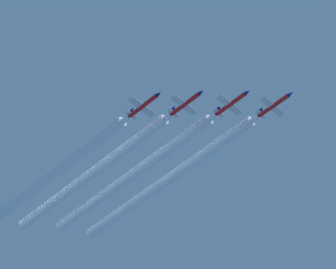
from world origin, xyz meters
The scene contains 8 objects.
jet_lead centered at (-14.12, 12.62, 189.84)m, with size 8.82×12.85×3.09m.
jet_second_echelon centered at (-4.53, 4.93, 188.80)m, with size 8.82×12.85×3.09m.
jet_third_echelon centered at (5.06, -3.58, 187.73)m, with size 8.82×12.85×3.09m.
jet_fourth_echelon centered at (13.73, -11.44, 186.11)m, with size 8.82×12.85×3.09m.
smoke_trail_lead centered at (-14.12, -29.20, 189.81)m, with size 3.13×71.97×3.13m.
smoke_trail_second_echelon centered at (-4.53, -34.65, 188.77)m, with size 3.13×67.48×3.13m.
smoke_trail_third_echelon centered at (5.06, -42.22, 187.70)m, with size 3.13×65.58×3.13m.
smoke_trail_fourth_echelon centered at (13.73, -51.77, 186.08)m, with size 3.13×68.97×3.13m.
Camera 1 is at (119.86, 101.96, 1.24)m, focal length 93.58 mm.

